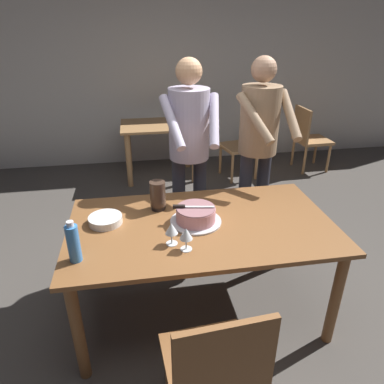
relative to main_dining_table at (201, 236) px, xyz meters
The scene contains 16 objects.
ground_plane 0.65m from the main_dining_table, ahead, with size 14.00×14.00×0.00m, color #4C4742.
back_wall 3.35m from the main_dining_table, 90.00° to the left, with size 10.00×0.12×2.70m, color silver.
main_dining_table is the anchor object (origin of this frame).
cake_on_platter 0.15m from the main_dining_table, 145.74° to the left, with size 0.34×0.34×0.11m.
cake_knife 0.24m from the main_dining_table, 161.12° to the left, with size 0.27×0.07×0.02m.
plate_stack 0.64m from the main_dining_table, behind, with size 0.22×0.22×0.05m.
wine_glass_near 0.36m from the main_dining_table, 137.88° to the right, with size 0.08×0.08×0.14m.
wine_glass_far 0.37m from the main_dining_table, 118.10° to the right, with size 0.08×0.08×0.14m.
water_bottle 0.84m from the main_dining_table, 160.56° to the right, with size 0.07×0.07×0.25m.
hurricane_lamp 0.42m from the main_dining_table, 136.85° to the left, with size 0.11×0.11×0.21m.
person_cutting_cake 0.82m from the main_dining_table, 87.42° to the left, with size 0.47×0.55×1.72m.
person_standing_beside 1.05m from the main_dining_table, 49.74° to the left, with size 0.46×0.57×1.72m.
chair_near_side 0.89m from the main_dining_table, 96.80° to the right, with size 0.47×0.47×0.90m.
background_table 2.58m from the main_dining_table, 91.56° to the left, with size 1.00×0.70×0.74m.
background_chair_0 2.63m from the main_dining_table, 66.31° to the left, with size 0.52×0.52×0.90m.
background_chair_1 3.21m from the main_dining_table, 50.95° to the left, with size 0.45×0.45×0.90m.
Camera 1 is at (-0.39, -1.93, 1.95)m, focal length 32.63 mm.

